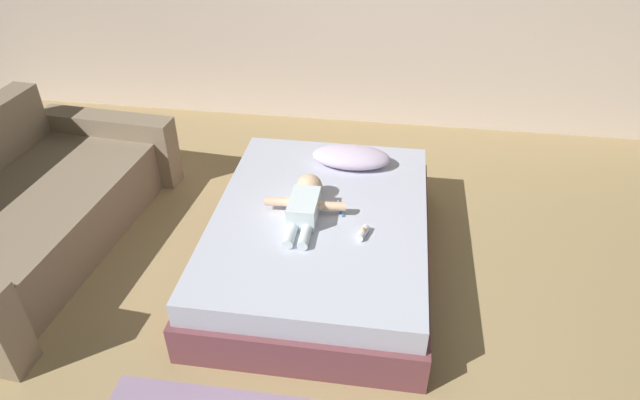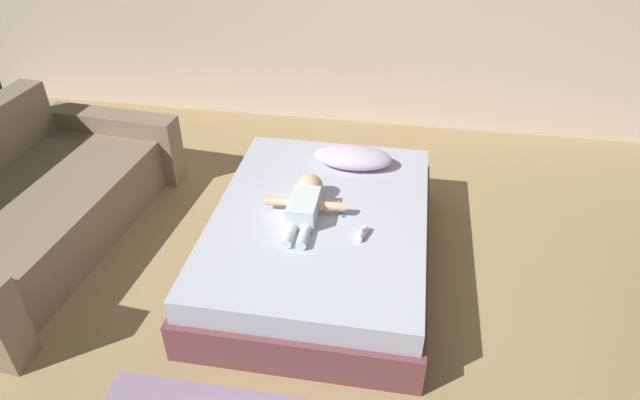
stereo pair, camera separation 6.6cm
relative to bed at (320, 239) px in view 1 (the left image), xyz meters
The scene contains 7 objects.
ground_plane 0.85m from the bed, 78.18° to the right, with size 8.00×8.00×0.00m, color tan.
bed is the anchor object (origin of this frame).
pillow 0.68m from the bed, 77.19° to the left, with size 0.56×0.28×0.14m.
baby 0.30m from the bed, behind, with size 0.51×0.63×0.17m.
toothbrush 0.26m from the bed, 23.78° to the left, with size 0.07×0.15×0.02m.
couch 2.04m from the bed, behind, with size 1.33×2.18×0.82m.
baby_bottle 0.42m from the bed, 34.29° to the right, with size 0.08×0.12×0.07m.
Camera 1 is at (0.24, -1.98, 2.49)m, focal length 31.01 mm.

